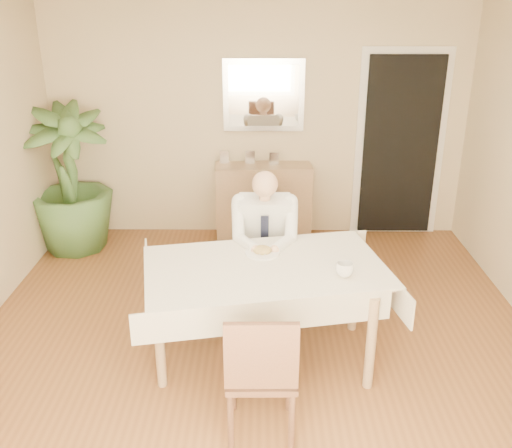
{
  "coord_description": "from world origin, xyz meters",
  "views": [
    {
      "loc": [
        0.03,
        -3.61,
        2.57
      ],
      "look_at": [
        0.0,
        0.35,
        0.95
      ],
      "focal_mm": 40.0,
      "sensor_mm": 36.0,
      "label": 1
    }
  ],
  "objects_px": {
    "sideboard": "(263,201)",
    "seated_man": "(265,240)",
    "chair_far": "(264,251)",
    "dining_table": "(265,276)",
    "coffee_mug": "(345,269)",
    "chair_near": "(261,370)",
    "potted_palm": "(69,179)"
  },
  "relations": [
    {
      "from": "sideboard",
      "to": "potted_palm",
      "type": "height_order",
      "value": "potted_palm"
    },
    {
      "from": "chair_near",
      "to": "seated_man",
      "type": "xyz_separation_m",
      "value": [
        0.03,
        1.47,
        0.19
      ]
    },
    {
      "from": "sideboard",
      "to": "dining_table",
      "type": "bearing_deg",
      "value": -93.55
    },
    {
      "from": "chair_near",
      "to": "seated_man",
      "type": "bearing_deg",
      "value": 88.14
    },
    {
      "from": "chair_far",
      "to": "chair_near",
      "type": "distance_m",
      "value": 1.75
    },
    {
      "from": "coffee_mug",
      "to": "sideboard",
      "type": "height_order",
      "value": "coffee_mug"
    },
    {
      "from": "chair_near",
      "to": "sideboard",
      "type": "bearing_deg",
      "value": 88.78
    },
    {
      "from": "coffee_mug",
      "to": "sideboard",
      "type": "bearing_deg",
      "value": 102.76
    },
    {
      "from": "dining_table",
      "to": "sideboard",
      "type": "distance_m",
      "value": 2.29
    },
    {
      "from": "dining_table",
      "to": "chair_near",
      "type": "distance_m",
      "value": 0.89
    },
    {
      "from": "chair_near",
      "to": "sideboard",
      "type": "xyz_separation_m",
      "value": [
        0.02,
        3.15,
        -0.09
      ]
    },
    {
      "from": "chair_near",
      "to": "sideboard",
      "type": "distance_m",
      "value": 3.16
    },
    {
      "from": "dining_table",
      "to": "coffee_mug",
      "type": "distance_m",
      "value": 0.58
    },
    {
      "from": "dining_table",
      "to": "seated_man",
      "type": "xyz_separation_m",
      "value": [
        -0.0,
        0.59,
        0.02
      ]
    },
    {
      "from": "dining_table",
      "to": "seated_man",
      "type": "relative_size",
      "value": 1.53
    },
    {
      "from": "dining_table",
      "to": "potted_palm",
      "type": "relative_size",
      "value": 1.24
    },
    {
      "from": "chair_far",
      "to": "potted_palm",
      "type": "relative_size",
      "value": 0.54
    },
    {
      "from": "chair_near",
      "to": "seated_man",
      "type": "distance_m",
      "value": 1.48
    },
    {
      "from": "chair_far",
      "to": "coffee_mug",
      "type": "xyz_separation_m",
      "value": [
        0.54,
        -1.02,
        0.33
      ]
    },
    {
      "from": "dining_table",
      "to": "chair_far",
      "type": "xyz_separation_m",
      "value": [
        -0.0,
        0.87,
        -0.2
      ]
    },
    {
      "from": "seated_man",
      "to": "sideboard",
      "type": "bearing_deg",
      "value": 90.17
    },
    {
      "from": "seated_man",
      "to": "sideboard",
      "type": "distance_m",
      "value": 1.71
    },
    {
      "from": "sideboard",
      "to": "seated_man",
      "type": "bearing_deg",
      "value": -93.5
    },
    {
      "from": "seated_man",
      "to": "potted_palm",
      "type": "height_order",
      "value": "potted_palm"
    },
    {
      "from": "coffee_mug",
      "to": "potted_palm",
      "type": "distance_m",
      "value": 3.31
    },
    {
      "from": "chair_near",
      "to": "coffee_mug",
      "type": "bearing_deg",
      "value": 51.06
    },
    {
      "from": "chair_far",
      "to": "seated_man",
      "type": "distance_m",
      "value": 0.36
    },
    {
      "from": "chair_far",
      "to": "coffee_mug",
      "type": "height_order",
      "value": "coffee_mug"
    },
    {
      "from": "seated_man",
      "to": "dining_table",
      "type": "bearing_deg",
      "value": -90.0
    },
    {
      "from": "sideboard",
      "to": "potted_palm",
      "type": "bearing_deg",
      "value": -174.47
    },
    {
      "from": "seated_man",
      "to": "potted_palm",
      "type": "xyz_separation_m",
      "value": [
        -2.02,
        1.36,
        0.08
      ]
    },
    {
      "from": "dining_table",
      "to": "coffee_mug",
      "type": "xyz_separation_m",
      "value": [
        0.54,
        -0.15,
        0.13
      ]
    }
  ]
}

